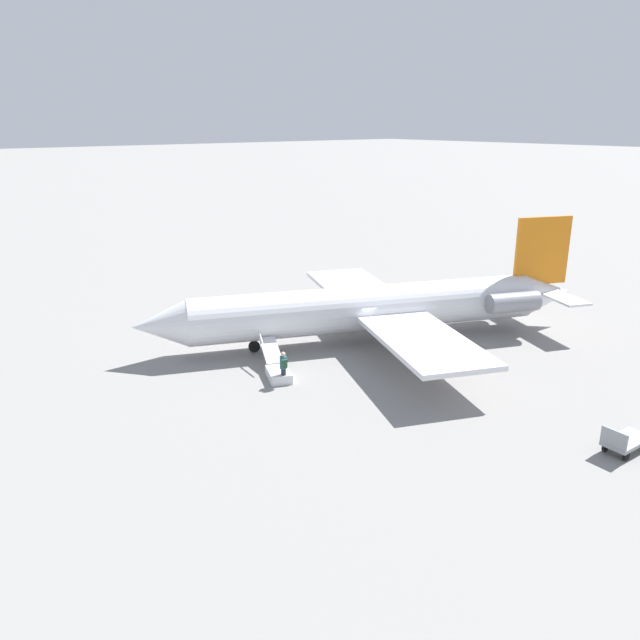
# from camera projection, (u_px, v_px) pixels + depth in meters

# --- Properties ---
(ground_plane) EXTENTS (600.00, 600.00, 0.00)m
(ground_plane) POSITION_uv_depth(u_px,v_px,m) (367.00, 341.00, 38.14)
(ground_plane) COLOR gray
(airplane_main) EXTENTS (26.69, 20.71, 7.12)m
(airplane_main) POSITION_uv_depth(u_px,v_px,m) (382.00, 306.00, 37.73)
(airplane_main) COLOR silver
(airplane_main) RESTS_ON ground
(boarding_stairs) EXTENTS (2.50, 4.09, 1.75)m
(boarding_stairs) POSITION_uv_depth(u_px,v_px,m) (277.00, 369.00, 32.81)
(boarding_stairs) COLOR silver
(boarding_stairs) RESTS_ON ground
(passenger) EXTENTS (0.45, 0.57, 1.74)m
(passenger) POSITION_uv_depth(u_px,v_px,m) (283.00, 366.00, 31.64)
(passenger) COLOR #23232D
(passenger) RESTS_ON ground
(luggage_cart) EXTENTS (2.26, 1.23, 1.22)m
(luggage_cart) POSITION_uv_depth(u_px,v_px,m) (625.00, 441.00, 25.34)
(luggage_cart) COLOR gray
(luggage_cart) RESTS_ON ground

